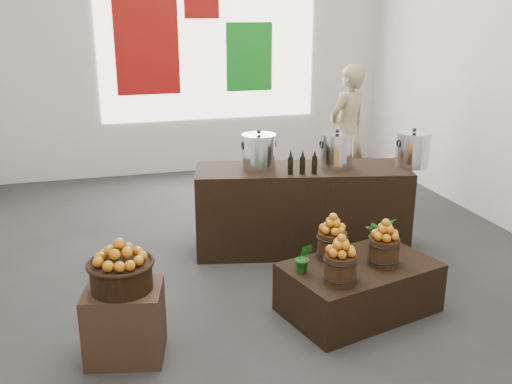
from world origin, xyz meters
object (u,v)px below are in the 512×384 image
object	(u,v)px
wicker_basket	(121,276)
counter	(301,209)
stock_pot_left	(259,153)
display_table	(359,287)
crate	(125,322)
stock_pot_right	(413,150)
stock_pot_center	(336,152)
shopper	(347,131)

from	to	relation	value
wicker_basket	counter	size ratio (longest dim) A/B	0.20
stock_pot_left	display_table	bearing A→B (deg)	-72.67
crate	stock_pot_left	distance (m)	2.26
wicker_basket	stock_pot_right	distance (m)	3.22
display_table	stock_pot_center	size ratio (longest dim) A/B	3.67
wicker_basket	stock_pot_right	size ratio (longest dim) A/B	1.29
wicker_basket	counter	distance (m)	2.38
crate	display_table	xyz separation A→B (m)	(1.88, 0.14, -0.06)
crate	counter	distance (m)	2.38
display_table	counter	distance (m)	1.36
crate	shopper	distance (m)	4.36
display_table	counter	size ratio (longest dim) A/B	0.57
crate	stock_pot_right	size ratio (longest dim) A/B	1.62
stock_pot_left	stock_pot_right	distance (m)	1.54
wicker_basket	counter	bearing A→B (deg)	38.61
crate	display_table	world-z (taller)	crate
wicker_basket	shopper	world-z (taller)	shopper
stock_pot_right	shopper	bearing A→B (deg)	86.40
stock_pot_right	display_table	bearing A→B (deg)	-133.79
display_table	stock_pot_right	xyz separation A→B (m)	(1.06, 1.11, 0.82)
crate	counter	size ratio (longest dim) A/B	0.25
counter	stock_pot_right	size ratio (longest dim) A/B	6.47
counter	stock_pot_left	world-z (taller)	stock_pot_left
stock_pot_right	stock_pot_left	bearing A→B (deg)	167.92
wicker_basket	counter	xyz separation A→B (m)	(1.86, 1.48, -0.19)
counter	shopper	distance (m)	2.02
stock_pot_right	shopper	distance (m)	1.82
stock_pot_left	stock_pot_center	bearing A→B (deg)	-12.08
stock_pot_center	shopper	bearing A→B (deg)	62.17
counter	shopper	bearing A→B (deg)	64.80
stock_pot_left	shopper	distance (m)	2.21
stock_pot_right	crate	bearing A→B (deg)	-156.98
shopper	stock_pot_left	bearing A→B (deg)	16.10
shopper	stock_pot_right	bearing A→B (deg)	60.08
crate	wicker_basket	size ratio (longest dim) A/B	1.25
wicker_basket	stock_pot_center	world-z (taller)	stock_pot_center
display_table	crate	bearing A→B (deg)	169.67
display_table	stock_pot_right	bearing A→B (deg)	31.59
wicker_basket	stock_pot_left	bearing A→B (deg)	47.70
stock_pot_right	shopper	size ratio (longest dim) A/B	0.19
display_table	stock_pot_left	size ratio (longest dim) A/B	3.67
shopper	stock_pot_center	bearing A→B (deg)	35.85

